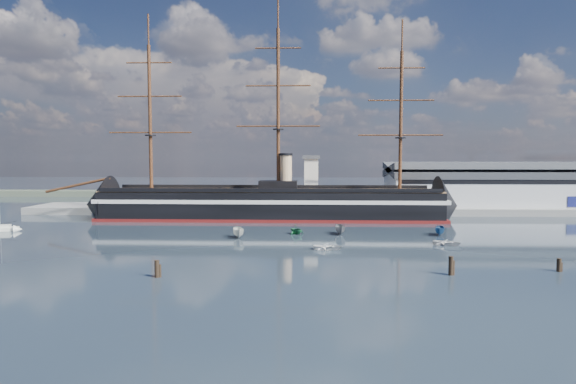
{
  "coord_description": "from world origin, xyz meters",
  "views": [
    {
      "loc": [
        0.94,
        -67.01,
        16.19
      ],
      "look_at": [
        -2.46,
        35.0,
        9.0
      ],
      "focal_mm": 30.0,
      "sensor_mm": 36.0,
      "label": 1
    }
  ],
  "objects": [
    {
      "name": "ground",
      "position": [
        0.0,
        40.0,
        0.0
      ],
      "size": [
        600.0,
        600.0,
        0.0
      ],
      "primitive_type": "plane",
      "color": "black",
      "rests_on": "ground"
    },
    {
      "name": "quay",
      "position": [
        10.0,
        76.0,
        0.0
      ],
      "size": [
        180.0,
        18.0,
        2.0
      ],
      "primitive_type": "cube",
      "color": "slate",
      "rests_on": "ground"
    },
    {
      "name": "warehouse",
      "position": [
        58.0,
        80.0,
        7.98
      ],
      "size": [
        63.0,
        21.0,
        11.6
      ],
      "color": "#B7BABC",
      "rests_on": "ground"
    },
    {
      "name": "quay_tower",
      "position": [
        3.0,
        73.0,
        9.75
      ],
      "size": [
        5.0,
        5.0,
        15.0
      ],
      "color": "silver",
      "rests_on": "ground"
    },
    {
      "name": "warship",
      "position": [
        -9.6,
        60.0,
        4.04
      ],
      "size": [
        112.96,
        17.21,
        53.94
      ],
      "rotation": [
        0.0,
        0.0,
        -0.01
      ],
      "color": "black",
      "rests_on": "ground"
    },
    {
      "name": "sailboat",
      "position": [
        -66.09,
        36.69,
        0.66
      ],
      "size": [
        6.7,
        4.0,
        10.31
      ],
      "rotation": [
        0.0,
        0.0,
        0.35
      ],
      "color": "silver",
      "rests_on": "ground"
    },
    {
      "name": "motorboat_a",
      "position": [
        -12.33,
        29.4,
        0.0
      ],
      "size": [
        6.96,
        3.77,
        2.64
      ],
      "primitive_type": "imported",
      "rotation": [
        0.0,
        0.0,
        0.22
      ],
      "color": "beige",
      "rests_on": "ground"
    },
    {
      "name": "motorboat_b",
      "position": [
        5.21,
        17.4,
        0.0
      ],
      "size": [
        1.59,
        3.33,
        1.5
      ],
      "primitive_type": "imported",
      "rotation": [
        0.0,
        0.0,
        1.47
      ],
      "color": "silver",
      "rests_on": "ground"
    },
    {
      "name": "motorboat_c",
      "position": [
        8.72,
        34.7,
        0.0
      ],
      "size": [
        6.28,
        2.53,
        2.48
      ],
      "primitive_type": "imported",
      "rotation": [
        0.0,
        0.0,
        0.04
      ],
      "color": "slate",
      "rests_on": "ground"
    },
    {
      "name": "motorboat_d",
      "position": [
        -0.7,
        34.81,
        0.0
      ],
      "size": [
        6.28,
        5.97,
        2.22
      ],
      "primitive_type": "imported",
      "rotation": [
        0.0,
        0.0,
        0.72
      ],
      "color": "#185E34",
      "rests_on": "ground"
    },
    {
      "name": "motorboat_e",
      "position": [
        27.57,
        22.48,
        0.0
      ],
      "size": [
        2.49,
        3.4,
        1.48
      ],
      "primitive_type": "imported",
      "rotation": [
        0.0,
        0.0,
        1.13
      ],
      "color": "silver",
      "rests_on": "ground"
    },
    {
      "name": "motorboat_f",
      "position": [
        29.53,
        34.03,
        0.0
      ],
      "size": [
        6.28,
        3.86,
        2.36
      ],
      "primitive_type": "imported",
      "rotation": [
        0.0,
        0.0,
        -0.31
      ],
      "color": "navy",
      "rests_on": "ground"
    },
    {
      "name": "piling_near_left",
      "position": [
        -19.02,
        -3.26,
        0.0
      ],
      "size": [
        0.64,
        0.64,
        3.07
      ],
      "primitive_type": "cylinder",
      "color": "black",
      "rests_on": "ground"
    },
    {
      "name": "piling_near_right",
      "position": [
        21.3,
        -0.68,
        0.0
      ],
      "size": [
        0.64,
        0.64,
        3.34
      ],
      "primitive_type": "cylinder",
      "color": "black",
      "rests_on": "ground"
    },
    {
      "name": "piling_far_right",
      "position": [
        37.42,
        2.0,
        0.0
      ],
      "size": [
        0.64,
        0.64,
        2.6
      ],
      "primitive_type": "cylinder",
      "color": "black",
      "rests_on": "ground"
    }
  ]
}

